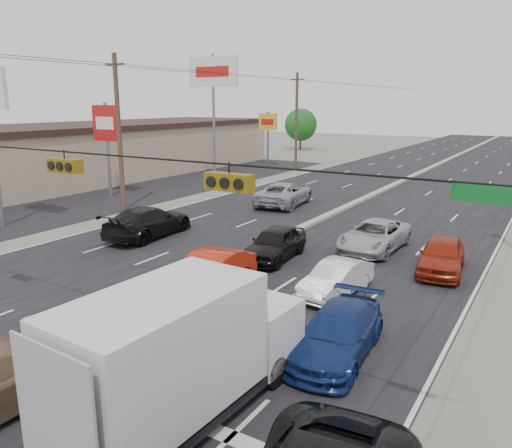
# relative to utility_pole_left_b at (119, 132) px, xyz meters

# --- Properties ---
(ground) EXTENTS (200.00, 200.00, 0.00)m
(ground) POSITION_rel_utility_pole_left_b_xyz_m (12.50, -15.00, -5.11)
(ground) COLOR #606356
(ground) RESTS_ON ground
(road_surface) EXTENTS (20.00, 160.00, 0.02)m
(road_surface) POSITION_rel_utility_pole_left_b_xyz_m (12.50, 15.00, -5.11)
(road_surface) COLOR black
(road_surface) RESTS_ON ground
(center_median) EXTENTS (0.50, 160.00, 0.20)m
(center_median) POSITION_rel_utility_pole_left_b_xyz_m (12.50, 15.00, -5.01)
(center_median) COLOR gray
(center_median) RESTS_ON ground
(strip_mall) EXTENTS (12.00, 42.00, 4.60)m
(strip_mall) POSITION_rel_utility_pole_left_b_xyz_m (-13.50, 10.00, -2.81)
(strip_mall) COLOR tan
(strip_mall) RESTS_ON ground
(parking_lot) EXTENTS (10.00, 42.00, 0.02)m
(parking_lot) POSITION_rel_utility_pole_left_b_xyz_m (-4.50, 10.00, -5.11)
(parking_lot) COLOR black
(parking_lot) RESTS_ON ground
(utility_pole_left_b) EXTENTS (1.60, 0.30, 10.00)m
(utility_pole_left_b) POSITION_rel_utility_pole_left_b_xyz_m (0.00, 0.00, 0.00)
(utility_pole_left_b) COLOR #422D1E
(utility_pole_left_b) RESTS_ON ground
(utility_pole_left_c) EXTENTS (1.60, 0.30, 10.00)m
(utility_pole_left_c) POSITION_rel_utility_pole_left_b_xyz_m (0.00, 25.00, 0.00)
(utility_pole_left_c) COLOR #422D1E
(utility_pole_left_c) RESTS_ON ground
(traffic_signals) EXTENTS (25.00, 0.30, 0.54)m
(traffic_signals) POSITION_rel_utility_pole_left_b_xyz_m (13.90, -15.00, 0.39)
(traffic_signals) COLOR black
(traffic_signals) RESTS_ON ground
(pole_sign_mid) EXTENTS (2.60, 0.25, 7.00)m
(pole_sign_mid) POSITION_rel_utility_pole_left_b_xyz_m (-4.50, 3.00, 0.01)
(pole_sign_mid) COLOR slate
(pole_sign_mid) RESTS_ON ground
(pole_sign_billboard) EXTENTS (5.00, 0.25, 11.00)m
(pole_sign_billboard) POSITION_rel_utility_pole_left_b_xyz_m (-2.00, 13.00, 3.76)
(pole_sign_billboard) COLOR slate
(pole_sign_billboard) RESTS_ON ground
(pole_sign_far) EXTENTS (2.20, 0.25, 6.00)m
(pole_sign_far) POSITION_rel_utility_pole_left_b_xyz_m (-3.50, 25.00, -0.70)
(pole_sign_far) COLOR slate
(pole_sign_far) RESTS_ON ground
(tree_left_far) EXTENTS (4.80, 4.80, 6.12)m
(tree_left_far) POSITION_rel_utility_pole_left_b_xyz_m (-9.50, 45.00, -1.39)
(tree_left_far) COLOR #382619
(tree_left_far) RESTS_ON ground
(box_truck) EXTENTS (2.51, 6.48, 3.24)m
(box_truck) POSITION_rel_utility_pole_left_b_xyz_m (18.04, -15.46, -3.45)
(box_truck) COLOR black
(box_truck) RESTS_ON ground
(red_sedan) EXTENTS (1.85, 4.71, 1.53)m
(red_sedan) POSITION_rel_utility_pole_left_b_xyz_m (13.90, -9.07, -4.34)
(red_sedan) COLOR #B7230B
(red_sedan) RESTS_ON ground
(queue_car_a) EXTENTS (2.10, 4.46, 1.48)m
(queue_car_a) POSITION_rel_utility_pole_left_b_xyz_m (13.90, -4.08, -4.37)
(queue_car_a) COLOR black
(queue_car_a) RESTS_ON ground
(queue_car_b) EXTENTS (1.74, 3.89, 1.24)m
(queue_car_b) POSITION_rel_utility_pole_left_b_xyz_m (18.00, -6.70, -4.49)
(queue_car_b) COLOR silver
(queue_car_b) RESTS_ON ground
(queue_car_c) EXTENTS (2.53, 5.16, 1.41)m
(queue_car_c) POSITION_rel_utility_pole_left_b_xyz_m (17.30, -0.31, -4.40)
(queue_car_c) COLOR #A7AAAF
(queue_car_c) RESTS_ON ground
(queue_car_d) EXTENTS (2.27, 4.75, 1.34)m
(queue_car_d) POSITION_rel_utility_pole_left_b_xyz_m (19.82, -10.95, -4.44)
(queue_car_d) COLOR navy
(queue_car_d) RESTS_ON ground
(queue_car_e) EXTENTS (2.22, 4.47, 1.47)m
(queue_car_e) POSITION_rel_utility_pole_left_b_xyz_m (20.78, -1.97, -4.37)
(queue_car_e) COLOR maroon
(queue_car_e) RESTS_ON ground
(oncoming_near) EXTENTS (2.67, 5.72, 1.62)m
(oncoming_near) POSITION_rel_utility_pole_left_b_xyz_m (6.25, -4.21, -4.30)
(oncoming_near) COLOR black
(oncoming_near) RESTS_ON ground
(oncoming_far) EXTENTS (3.40, 6.08, 1.61)m
(oncoming_far) POSITION_rel_utility_pole_left_b_xyz_m (8.40, 6.96, -4.30)
(oncoming_far) COLOR #96999D
(oncoming_far) RESTS_ON ground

